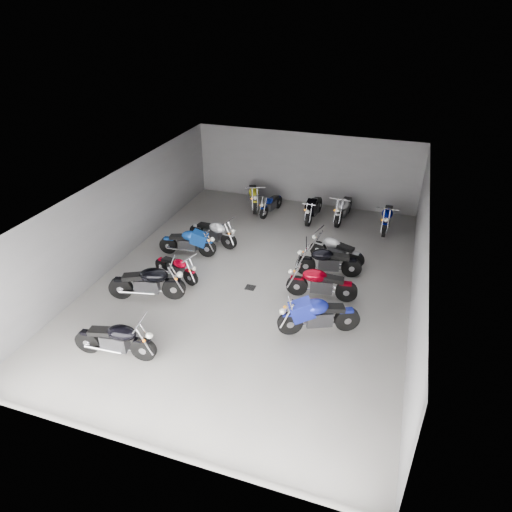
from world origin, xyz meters
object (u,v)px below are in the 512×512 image
object	(u,v)px
drain_grate	(250,287)
motorcycle_back_e	(343,208)
motorcycle_left_c	(148,283)
motorcycle_right_f	(336,250)
motorcycle_right_d	(321,283)
motorcycle_left_f	(213,232)
motorcycle_left_d	(176,268)
motorcycle_left_a	(116,340)
motorcycle_back_d	(314,208)
motorcycle_back_c	(271,204)
motorcycle_left_e	(188,242)
motorcycle_right_c	(318,315)
motorcycle_back_b	(253,196)
motorcycle_back_f	(387,217)
motorcycle_right_e	(328,262)

from	to	relation	value
drain_grate	motorcycle_back_e	size ratio (longest dim) A/B	0.14
drain_grate	motorcycle_left_c	distance (m)	3.28
drain_grate	motorcycle_right_f	distance (m)	3.48
motorcycle_right_d	motorcycle_right_f	world-z (taller)	motorcycle_right_d
motorcycle_right_f	motorcycle_left_f	bearing A→B (deg)	105.57
motorcycle_right_d	motorcycle_left_d	bearing A→B (deg)	89.52
motorcycle_left_a	motorcycle_right_d	distance (m)	6.27
motorcycle_left_d	motorcycle_back_d	size ratio (longest dim) A/B	0.84
motorcycle_back_c	motorcycle_left_f	bearing A→B (deg)	81.42
motorcycle_left_c	motorcycle_left_e	world-z (taller)	motorcycle_left_c
motorcycle_left_d	motorcycle_right_c	xyz separation A→B (m)	(5.03, -1.23, 0.12)
motorcycle_left_e	motorcycle_back_b	world-z (taller)	motorcycle_back_b
motorcycle_left_e	motorcycle_right_c	world-z (taller)	motorcycle_right_c
motorcycle_left_f	motorcycle_back_f	distance (m)	7.05
motorcycle_back_b	motorcycle_back_e	size ratio (longest dim) A/B	0.93
motorcycle_left_e	motorcycle_back_b	xyz separation A→B (m)	(0.85, 4.88, 0.02)
motorcycle_back_b	motorcycle_back_d	xyz separation A→B (m)	(2.82, -0.40, -0.02)
motorcycle_left_a	motorcycle_left_f	bearing A→B (deg)	173.34
motorcycle_right_e	motorcycle_back_f	bearing A→B (deg)	-33.27
motorcycle_left_d	motorcycle_right_c	size ratio (longest dim) A/B	0.82
motorcycle_left_e	motorcycle_right_d	world-z (taller)	motorcycle_right_d
motorcycle_left_f	motorcycle_right_d	size ratio (longest dim) A/B	0.94
motorcycle_right_e	motorcycle_back_c	distance (m)	5.37
motorcycle_left_a	motorcycle_back_d	bearing A→B (deg)	155.78
motorcycle_left_d	motorcycle_back_b	xyz separation A→B (m)	(0.50, 6.51, 0.09)
motorcycle_left_f	motorcycle_back_d	distance (m)	4.66
drain_grate	motorcycle_left_e	size ratio (longest dim) A/B	0.15
motorcycle_right_e	motorcycle_back_f	size ratio (longest dim) A/B	1.00
motorcycle_right_f	motorcycle_back_c	distance (m)	4.72
motorcycle_right_e	motorcycle_left_e	bearing A→B (deg)	79.75
motorcycle_left_e	motorcycle_left_d	bearing A→B (deg)	3.37
motorcycle_left_e	motorcycle_right_e	distance (m)	5.09
motorcycle_left_f	motorcycle_right_e	size ratio (longest dim) A/B	0.95
motorcycle_left_a	motorcycle_right_e	distance (m)	7.28
motorcycle_back_d	motorcycle_right_c	bearing A→B (deg)	107.08
motorcycle_left_a	motorcycle_back_c	distance (m)	10.04
motorcycle_back_b	motorcycle_back_c	bearing A→B (deg)	132.49
motorcycle_left_a	motorcycle_back_e	distance (m)	11.15
motorcycle_left_c	motorcycle_back_c	world-z (taller)	motorcycle_left_c
drain_grate	motorcycle_back_f	size ratio (longest dim) A/B	0.15
motorcycle_left_c	motorcycle_back_f	distance (m)	9.96
motorcycle_left_f	motorcycle_back_c	world-z (taller)	motorcycle_left_f
motorcycle_right_e	motorcycle_back_c	bearing A→B (deg)	25.19
motorcycle_right_c	motorcycle_back_c	bearing A→B (deg)	1.63
drain_grate	motorcycle_left_d	distance (m)	2.56
motorcycle_left_a	motorcycle_right_c	bearing A→B (deg)	111.92
motorcycle_left_a	motorcycle_right_e	bearing A→B (deg)	134.83
motorcycle_right_d	motorcycle_left_a	bearing A→B (deg)	127.91
drain_grate	motorcycle_back_d	distance (m)	5.91
drain_grate	motorcycle_left_c	bearing A→B (deg)	-150.96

